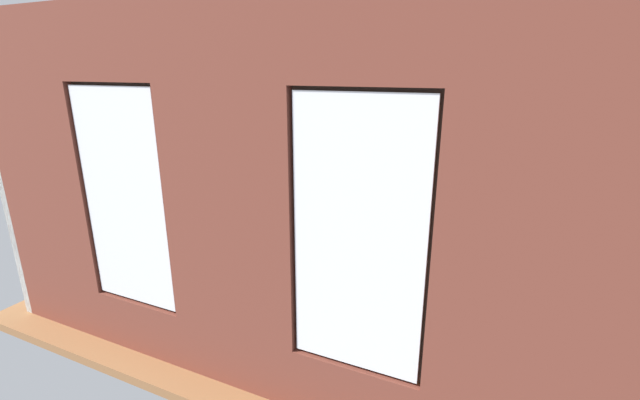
{
  "coord_description": "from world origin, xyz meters",
  "views": [
    {
      "loc": [
        -2.1,
        5.17,
        2.82
      ],
      "look_at": [
        0.12,
        0.4,
        1.2
      ],
      "focal_mm": 24.0,
      "sensor_mm": 36.0,
      "label": 1
    }
  ],
  "objects": [
    {
      "name": "table_plant_small",
      "position": [
        0.57,
        -0.58,
        0.52
      ],
      "size": [
        0.14,
        0.14,
        0.22
      ],
      "color": "beige",
      "rests_on": "coffee_table"
    },
    {
      "name": "potted_plant_mid_room_small",
      "position": [
        -0.4,
        -0.98,
        0.35
      ],
      "size": [
        0.34,
        0.34,
        0.52
      ],
      "color": "gray",
      "rests_on": "ground_plane"
    },
    {
      "name": "couch_by_window",
      "position": [
        0.41,
        1.81,
        0.33
      ],
      "size": [
        1.85,
        0.87,
        0.8
      ],
      "color": "black",
      "rests_on": "ground_plane"
    },
    {
      "name": "coffee_table",
      "position": [
        0.41,
        -0.49,
        0.35
      ],
      "size": [
        1.25,
        0.72,
        0.4
      ],
      "color": "tan",
      "rests_on": "ground_plane"
    },
    {
      "name": "couch_left",
      "position": [
        -2.35,
        0.31,
        0.33
      ],
      "size": [
        0.9,
        1.88,
        0.8
      ],
      "rotation": [
        0.0,
        0.0,
        1.59
      ],
      "color": "black",
      "rests_on": "ground_plane"
    },
    {
      "name": "ground_plane",
      "position": [
        0.0,
        0.0,
        -0.05
      ],
      "size": [
        6.7,
        5.69,
        0.1
      ],
      "primitive_type": "cube",
      "color": "#99663D"
    },
    {
      "name": "potted_plant_beside_window_right",
      "position": [
        1.94,
        1.91,
        0.46
      ],
      "size": [
        0.42,
        0.42,
        0.74
      ],
      "color": "beige",
      "rests_on": "ground_plane"
    },
    {
      "name": "remote_black",
      "position": [
        0.07,
        -0.61,
        0.41
      ],
      "size": [
        0.14,
        0.17,
        0.02
      ],
      "primitive_type": "cube",
      "rotation": [
        0.0,
        0.0,
        2.54
      ],
      "color": "black",
      "rests_on": "coffee_table"
    },
    {
      "name": "media_console",
      "position": [
        2.7,
        -0.08,
        0.26
      ],
      "size": [
        0.92,
        0.42,
        0.52
      ],
      "primitive_type": "cube",
      "color": "black",
      "rests_on": "ground_plane"
    },
    {
      "name": "potted_plant_near_tv",
      "position": [
        2.15,
        0.83,
        0.65
      ],
      "size": [
        0.9,
        1.0,
        1.46
      ],
      "color": "#9E5638",
      "rests_on": "ground_plane"
    },
    {
      "name": "potted_plant_foreground_right",
      "position": [
        2.4,
        -1.79,
        0.6
      ],
      "size": [
        0.73,
        0.69,
        0.97
      ],
      "color": "gray",
      "rests_on": "ground_plane"
    },
    {
      "name": "potted_plant_by_left_couch",
      "position": [
        -1.95,
        -1.07,
        0.54
      ],
      "size": [
        0.43,
        0.43,
        0.78
      ],
      "color": "#9E5638",
      "rests_on": "ground_plane"
    },
    {
      "name": "candle_jar",
      "position": [
        0.79,
        -0.38,
        0.46
      ],
      "size": [
        0.08,
        0.08,
        0.11
      ],
      "primitive_type": "cylinder",
      "color": "#B7333D",
      "rests_on": "coffee_table"
    },
    {
      "name": "tv_flatscreen",
      "position": [
        2.7,
        -0.08,
        0.89
      ],
      "size": [
        1.05,
        0.2,
        0.73
      ],
      "color": "black",
      "rests_on": "media_console"
    },
    {
      "name": "potted_plant_corner_far_left",
      "position": [
        -2.5,
        1.91,
        0.61
      ],
      "size": [
        0.6,
        0.6,
        0.91
      ],
      "color": "#9E5638",
      "rests_on": "ground_plane"
    },
    {
      "name": "cup_ceramic",
      "position": [
        0.41,
        -0.49,
        0.44
      ],
      "size": [
        0.07,
        0.07,
        0.08
      ],
      "primitive_type": "cylinder",
      "color": "#B23D38",
      "rests_on": "coffee_table"
    },
    {
      "name": "potted_plant_between_couches",
      "position": [
        -0.98,
        1.75,
        0.89
      ],
      "size": [
        1.01,
        1.03,
        1.42
      ],
      "color": "gray",
      "rests_on": "ground_plane"
    },
    {
      "name": "papasan_chair",
      "position": [
        0.86,
        -1.54,
        0.46
      ],
      "size": [
        1.2,
        1.2,
        0.73
      ],
      "color": "olive",
      "rests_on": "ground_plane"
    },
    {
      "name": "white_wall_right",
      "position": [
        3.0,
        0.2,
        1.68
      ],
      "size": [
        0.1,
        4.69,
        3.37
      ],
      "primitive_type": "cube",
      "color": "silver",
      "rests_on": "ground_plane"
    },
    {
      "name": "brick_wall_with_windows",
      "position": [
        0.0,
        2.46,
        1.67
      ],
      "size": [
        6.1,
        0.3,
        3.37
      ],
      "color": "brown",
      "rests_on": "ground_plane"
    }
  ]
}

